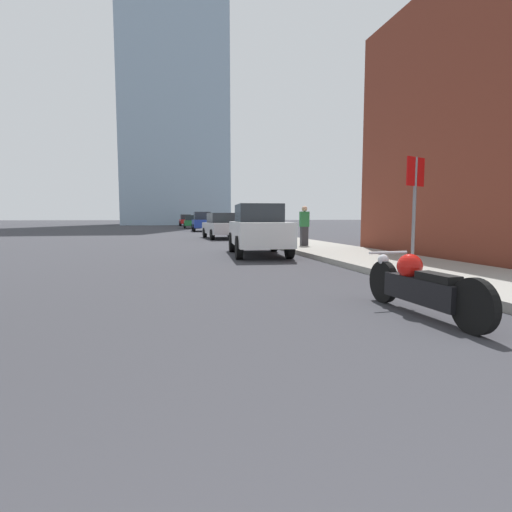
{
  "coord_description": "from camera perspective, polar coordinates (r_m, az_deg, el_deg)",
  "views": [
    {
      "loc": [
        -0.45,
        0.43,
        1.27
      ],
      "look_at": [
        1.07,
        6.97,
        0.62
      ],
      "focal_mm": 28.0,
      "sensor_mm": 36.0,
      "label": 1
    }
  ],
  "objects": [
    {
      "name": "pedestrian",
      "position": [
        16.06,
        6.91,
        4.33
      ],
      "size": [
        0.36,
        0.22,
        1.58
      ],
      "color": "#38383D",
      "rests_on": "sidewalk"
    },
    {
      "name": "stop_sign",
      "position": [
        9.17,
        21.73,
        8.24
      ],
      "size": [
        0.57,
        0.26,
        2.39
      ],
      "color": "slate",
      "rests_on": "sidewalk"
    },
    {
      "name": "parked_car_red",
      "position": [
        60.66,
        -10.04,
        5.05
      ],
      "size": [
        1.84,
        4.02,
        1.71
      ],
      "rotation": [
        0.0,
        0.0,
        0.02
      ],
      "color": "red",
      "rests_on": "ground_plane"
    },
    {
      "name": "motorcycle",
      "position": [
        5.63,
        22.33,
        -3.92
      ],
      "size": [
        0.62,
        2.35,
        0.79
      ],
      "rotation": [
        0.0,
        0.0,
        0.04
      ],
      "color": "black",
      "rests_on": "ground_plane"
    },
    {
      "name": "parked_car_white",
      "position": [
        13.52,
        0.32,
        3.83
      ],
      "size": [
        2.06,
        4.41,
        1.72
      ],
      "rotation": [
        0.0,
        0.0,
        -0.09
      ],
      "color": "silver",
      "rests_on": "ground_plane"
    },
    {
      "name": "parked_car_silver",
      "position": [
        24.24,
        -4.96,
        4.33
      ],
      "size": [
        1.99,
        4.49,
        1.54
      ],
      "rotation": [
        0.0,
        0.0,
        0.05
      ],
      "color": "#BCBCC1",
      "rests_on": "ground_plane"
    },
    {
      "name": "sidewalk",
      "position": [
        40.03,
        -4.53,
        3.8
      ],
      "size": [
        2.95,
        240.0,
        0.15
      ],
      "color": "gray",
      "rests_on": "ground_plane"
    },
    {
      "name": "parked_car_green",
      "position": [
        48.44,
        -9.2,
        4.87
      ],
      "size": [
        1.95,
        4.56,
        1.55
      ],
      "rotation": [
        0.0,
        0.0,
        -0.04
      ],
      "color": "#1E6B33",
      "rests_on": "ground_plane"
    },
    {
      "name": "distant_tower",
      "position": [
        81.01,
        -11.86,
        25.86
      ],
      "size": [
        17.91,
        17.91,
        59.13
      ],
      "color": "#8CA5BC",
      "rests_on": "ground_plane"
    },
    {
      "name": "parked_car_blue",
      "position": [
        37.41,
        -7.71,
        4.88
      ],
      "size": [
        1.86,
        4.27,
        1.78
      ],
      "rotation": [
        0.0,
        0.0,
        -0.02
      ],
      "color": "#1E3899",
      "rests_on": "ground_plane"
    }
  ]
}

